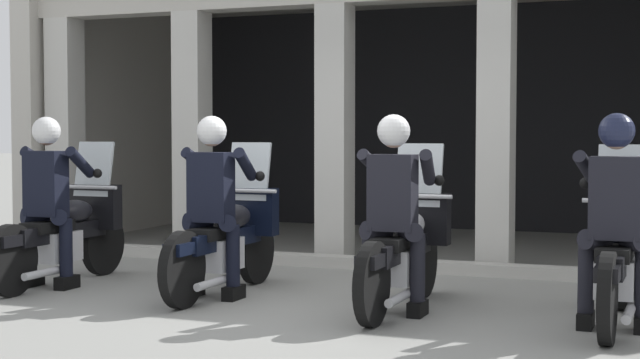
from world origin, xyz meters
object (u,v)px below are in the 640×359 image
Objects in this scene: police_officer_far_left at (48,187)px; motorcycle_center_right at (404,247)px; motorcycle_far_left at (68,231)px; motorcycle_far_right at (618,257)px; police_officer_far_right at (616,202)px; motorcycle_center_left at (228,237)px; police_officer_center_left at (213,191)px; police_officer_center_right at (394,196)px.

motorcycle_center_right is at bearing 8.56° from police_officer_far_left.
motorcycle_far_left is 0.52m from police_officer_far_left.
police_officer_far_right is (-0.00, -0.28, 0.44)m from motorcycle_far_right.
motorcycle_center_left is 1.29× the size of police_officer_far_right.
police_officer_center_left and police_officer_far_right have the same top height.
police_officer_center_left and police_officer_center_right have the same top height.
motorcycle_far_right is (1.68, 0.01, 0.00)m from motorcycle_center_right.
police_officer_center_left is at bearing -174.81° from police_officer_far_right.
police_officer_center_right is (3.36, -0.35, 0.44)m from motorcycle_far_left.
motorcycle_far_left is 1.29× the size of police_officer_center_left.
police_officer_center_right and police_officer_far_right have the same top height.
police_officer_center_left is at bearing -2.60° from motorcycle_far_left.
police_officer_center_left is at bearing -170.90° from motorcycle_center_right.
police_officer_center_left reaches higher than motorcycle_center_right.
motorcycle_far_right is at bearing -0.31° from motorcycle_center_left.
motorcycle_far_right is at bearing 4.18° from motorcycle_far_left.
police_officer_far_right is at bearing 0.97° from motorcycle_far_left.
police_officer_far_left is 3.40m from motorcycle_center_right.
motorcycle_center_left is at bearing -179.61° from police_officer_far_right.
police_officer_center_left is at bearing 179.46° from police_officer_center_right.
police_officer_far_right is (3.36, -0.41, 0.44)m from motorcycle_center_left.
police_officer_center_right is at bearing -2.63° from police_officer_center_left.
police_officer_center_right is at bearing -12.04° from motorcycle_center_left.
police_officer_far_right is at bearing -5.11° from motorcycle_center_left.
police_officer_far_left is at bearing -177.24° from police_officer_center_right.
motorcycle_far_left is at bearing -173.38° from motorcycle_far_right.
police_officer_center_left is at bearing -88.44° from motorcycle_center_left.
police_officer_far_left is at bearing -166.54° from motorcycle_center_left.
police_officer_center_right is at bearing -162.91° from motorcycle_far_right.
motorcycle_center_right is 1.68m from motorcycle_far_right.
motorcycle_center_left is at bearing 170.05° from police_officer_center_right.
police_officer_center_right reaches higher than motorcycle_far_left.
police_officer_far_left is at bearing -176.03° from police_officer_center_left.
police_officer_far_right is at bearing 4.12° from police_officer_center_right.
police_officer_far_left and police_officer_center_left have the same top height.
police_officer_center_right is 0.78× the size of motorcycle_far_right.
police_officer_far_left and police_officer_center_right have the same top height.
motorcycle_far_left is 1.00× the size of motorcycle_far_right.
police_officer_center_left reaches higher than motorcycle_center_left.
police_officer_center_right is at bearing -86.34° from motorcycle_center_right.
police_officer_far_left is 0.78× the size of motorcycle_center_right.
police_officer_center_left is (1.68, -0.22, 0.44)m from motorcycle_far_left.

